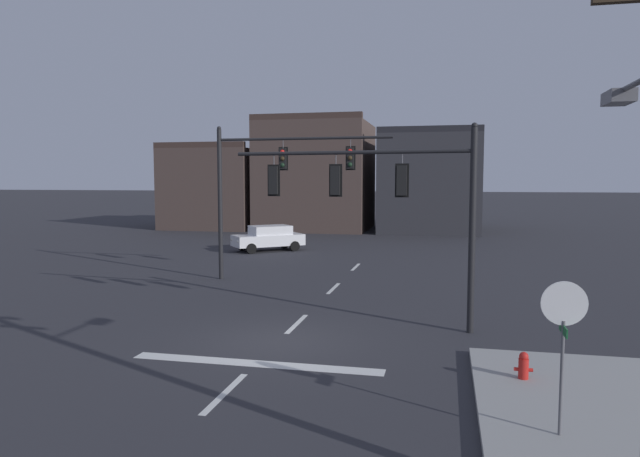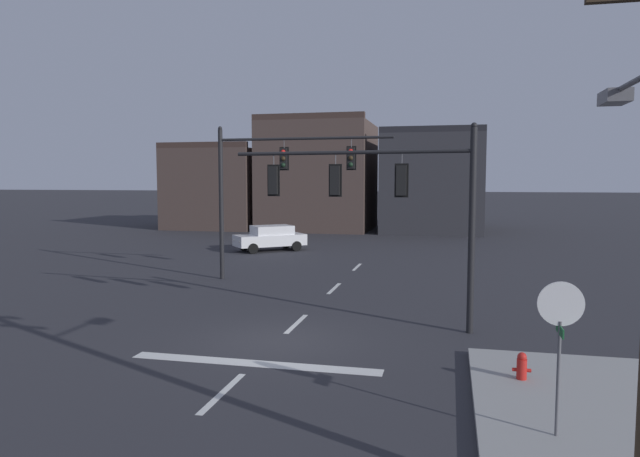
# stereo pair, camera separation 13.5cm
# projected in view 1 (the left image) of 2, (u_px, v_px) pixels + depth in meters

# --- Properties ---
(ground_plane) EXTENTS (400.00, 400.00, 0.00)m
(ground_plane) POSITION_uv_depth(u_px,v_px,m) (279.00, 341.00, 16.08)
(ground_plane) COLOR #2B2B30
(sidewalk_near_corner) EXTENTS (5.00, 8.00, 0.15)m
(sidewalk_near_corner) POSITION_uv_depth(u_px,v_px,m) (618.00, 423.00, 10.52)
(sidewalk_near_corner) COLOR gray
(sidewalk_near_corner) RESTS_ON ground
(stop_bar_paint) EXTENTS (6.40, 0.50, 0.01)m
(stop_bar_paint) POSITION_uv_depth(u_px,v_px,m) (256.00, 363.00, 14.13)
(stop_bar_paint) COLOR silver
(stop_bar_paint) RESTS_ON ground
(lane_centreline) EXTENTS (0.16, 26.40, 0.01)m
(lane_centreline) POSITION_uv_depth(u_px,v_px,m) (297.00, 324.00, 18.02)
(lane_centreline) COLOR silver
(lane_centreline) RESTS_ON ground
(signal_mast_near_side) EXTENTS (7.56, 0.87, 6.18)m
(signal_mast_near_side) POSITION_uv_depth(u_px,v_px,m) (387.00, 193.00, 17.42)
(signal_mast_near_side) COLOR black
(signal_mast_near_side) RESTS_ON ground
(signal_mast_far_side) EXTENTS (7.87, 0.41, 6.91)m
(signal_mast_far_side) POSITION_uv_depth(u_px,v_px,m) (268.00, 176.00, 25.22)
(signal_mast_far_side) COLOR black
(signal_mast_far_side) RESTS_ON ground
(stop_sign) EXTENTS (0.76, 0.64, 2.83)m
(stop_sign) POSITION_uv_depth(u_px,v_px,m) (564.00, 321.00, 9.69)
(stop_sign) COLOR #56565B
(stop_sign) RESTS_ON ground
(car_lot_nearside) EXTENTS (4.55, 4.17, 1.61)m
(car_lot_nearside) POSITION_uv_depth(u_px,v_px,m) (269.00, 237.00, 36.30)
(car_lot_nearside) COLOR silver
(car_lot_nearside) RESTS_ON ground
(fire_hydrant) EXTENTS (0.40, 0.30, 0.75)m
(fire_hydrant) POSITION_uv_depth(u_px,v_px,m) (523.00, 371.00, 12.63)
(fire_hydrant) COLOR red
(fire_hydrant) RESTS_ON ground
(building_row) EXTENTS (28.08, 12.38, 10.02)m
(building_row) POSITION_uv_depth(u_px,v_px,m) (331.00, 183.00, 52.53)
(building_row) COLOR #473833
(building_row) RESTS_ON ground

